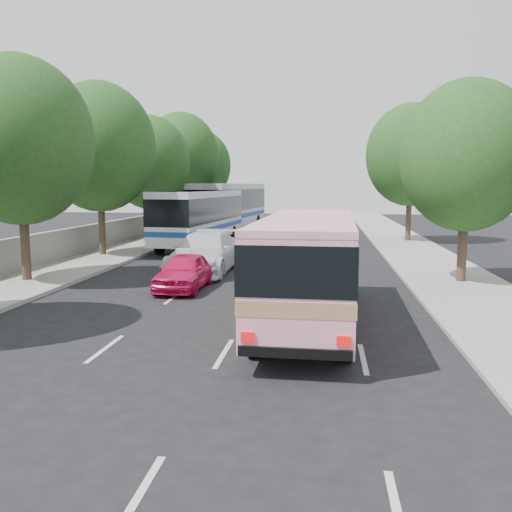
% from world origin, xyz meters
% --- Properties ---
extents(ground, '(120.00, 120.00, 0.00)m').
position_xyz_m(ground, '(0.00, 0.00, 0.00)').
color(ground, black).
rests_on(ground, ground).
extents(sidewalk_left, '(4.00, 90.00, 0.15)m').
position_xyz_m(sidewalk_left, '(-8.50, 20.00, 0.07)').
color(sidewalk_left, '#9E998E').
rests_on(sidewalk_left, ground).
extents(sidewalk_right, '(4.00, 90.00, 0.12)m').
position_xyz_m(sidewalk_right, '(8.50, 20.00, 0.06)').
color(sidewalk_right, '#9E998E').
rests_on(sidewalk_right, ground).
extents(low_wall, '(0.30, 90.00, 1.50)m').
position_xyz_m(low_wall, '(-10.30, 20.00, 0.90)').
color(low_wall, '#9E998E').
rests_on(low_wall, sidewalk_left).
extents(tree_left_b, '(5.70, 5.70, 8.88)m').
position_xyz_m(tree_left_b, '(-8.42, 5.94, 5.82)').
color(tree_left_b, '#38281E').
rests_on(tree_left_b, ground).
extents(tree_left_c, '(6.00, 6.00, 9.35)m').
position_xyz_m(tree_left_c, '(-8.62, 13.94, 6.12)').
color(tree_left_c, '#38281E').
rests_on(tree_left_c, ground).
extents(tree_left_d, '(5.52, 5.52, 8.60)m').
position_xyz_m(tree_left_d, '(-8.52, 21.94, 5.63)').
color(tree_left_d, '#38281E').
rests_on(tree_left_d, ground).
extents(tree_left_e, '(6.30, 6.30, 9.82)m').
position_xyz_m(tree_left_e, '(-8.42, 29.94, 6.43)').
color(tree_left_e, '#38281E').
rests_on(tree_left_e, ground).
extents(tree_left_f, '(5.88, 5.88, 9.16)m').
position_xyz_m(tree_left_f, '(-8.62, 37.94, 6.00)').
color(tree_left_f, '#38281E').
rests_on(tree_left_f, ground).
extents(tree_right_near, '(5.10, 5.10, 7.95)m').
position_xyz_m(tree_right_near, '(8.78, 7.94, 5.20)').
color(tree_right_near, '#38281E').
rests_on(tree_right_near, ground).
extents(tree_right_far, '(6.00, 6.00, 9.35)m').
position_xyz_m(tree_right_far, '(9.08, 23.94, 6.12)').
color(tree_right_far, '#38281E').
rests_on(tree_right_far, ground).
extents(pink_bus, '(2.66, 9.54, 3.02)m').
position_xyz_m(pink_bus, '(2.86, 1.05, 1.88)').
color(pink_bus, pink).
rests_on(pink_bus, ground).
extents(pink_taxi, '(1.65, 4.01, 1.36)m').
position_xyz_m(pink_taxi, '(-1.92, 5.52, 0.68)').
color(pink_taxi, '#D41251').
rests_on(pink_taxi, ground).
extents(white_pickup, '(2.63, 6.20, 1.78)m').
position_xyz_m(white_pickup, '(-2.00, 9.50, 0.89)').
color(white_pickup, silver).
rests_on(white_pickup, ground).
extents(tour_coach_front, '(3.52, 12.00, 3.54)m').
position_xyz_m(tour_coach_front, '(-4.50, 19.50, 2.13)').
color(tour_coach_front, silver).
rests_on(tour_coach_front, ground).
extents(tour_coach_rear, '(4.39, 13.61, 4.00)m').
position_xyz_m(tour_coach_rear, '(-4.50, 30.23, 2.41)').
color(tour_coach_rear, silver).
rests_on(tour_coach_rear, ground).
extents(taxi_roof_sign, '(0.55, 0.19, 0.18)m').
position_xyz_m(taxi_roof_sign, '(-1.92, 5.52, 1.45)').
color(taxi_roof_sign, silver).
rests_on(taxi_roof_sign, pink_taxi).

